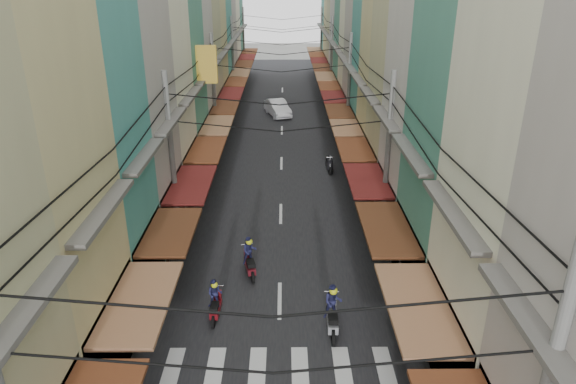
{
  "coord_description": "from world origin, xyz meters",
  "views": [
    {
      "loc": [
        0.21,
        -19.04,
        11.97
      ],
      "look_at": [
        0.38,
        3.92,
        2.18
      ],
      "focal_mm": 32.0,
      "sensor_mm": 36.0,
      "label": 1
    }
  ],
  "objects_px": {
    "white_car": "(278,115)",
    "bicycle": "(456,315)",
    "traffic_sign": "(401,249)",
    "market_umbrella": "(514,337)"
  },
  "relations": [
    {
      "from": "white_car",
      "to": "traffic_sign",
      "type": "relative_size",
      "value": 1.8
    },
    {
      "from": "bicycle",
      "to": "market_umbrella",
      "type": "relative_size",
      "value": 0.65
    },
    {
      "from": "white_car",
      "to": "traffic_sign",
      "type": "height_order",
      "value": "traffic_sign"
    },
    {
      "from": "white_car",
      "to": "bicycle",
      "type": "height_order",
      "value": "white_car"
    },
    {
      "from": "market_umbrella",
      "to": "bicycle",
      "type": "bearing_deg",
      "value": 94.95
    },
    {
      "from": "white_car",
      "to": "bicycle",
      "type": "xyz_separation_m",
      "value": [
        7.13,
        -29.91,
        0.0
      ]
    },
    {
      "from": "bicycle",
      "to": "traffic_sign",
      "type": "xyz_separation_m",
      "value": [
        -1.95,
        1.57,
        2.01
      ]
    },
    {
      "from": "white_car",
      "to": "traffic_sign",
      "type": "distance_m",
      "value": 28.88
    },
    {
      "from": "white_car",
      "to": "market_umbrella",
      "type": "bearing_deg",
      "value": -94.53
    },
    {
      "from": "market_umbrella",
      "to": "traffic_sign",
      "type": "bearing_deg",
      "value": 113.3
    }
  ]
}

